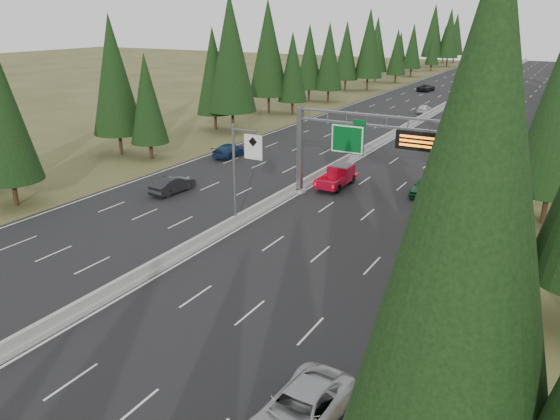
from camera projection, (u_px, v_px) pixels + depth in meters
The scene contains 18 objects.
road at pixel (427, 117), 87.43m from camera, with size 32.00×260.00×0.08m, color black.
shoulder_right at pixel (549, 128), 79.18m from camera, with size 3.60×260.00×0.06m, color olive.
shoulder_left at pixel (327, 108), 95.69m from camera, with size 3.60×260.00×0.06m, color #3E411E.
median_barrier at pixel (428, 115), 87.30m from camera, with size 0.70×260.00×0.85m.
sign_gantry at pixel (392, 148), 44.59m from camera, with size 16.75×0.98×7.80m.
hov_sign_pole at pixel (240, 169), 40.52m from camera, with size 2.80×0.50×8.00m.
tree_row_left at pixel (271, 58), 85.29m from camera, with size 11.77×242.27×18.74m.
silver_minivan at pixel (300, 411), 21.47m from camera, with size 2.66×5.77×1.60m, color #AFAFB4.
red_pickup at pixel (339, 175), 52.15m from camera, with size 2.10×5.87×1.91m.
car_ahead_green at pixel (426, 186), 49.44m from camera, with size 1.88×4.68×1.59m, color #135523.
car_ahead_dkred at pixel (482, 177), 52.73m from camera, with size 1.35×3.87×1.28m, color #5C0D13.
car_ahead_dkgrey at pixel (459, 125), 77.57m from camera, with size 1.97×4.84×1.40m, color black.
car_ahead_white at pixel (496, 98), 101.83m from camera, with size 2.26×4.91×1.36m, color silver.
car_ahead_far at pixel (519, 78), 134.48m from camera, with size 1.57×3.91×1.33m, color black.
car_onc_near at pixel (173, 185), 50.07m from camera, with size 1.63×4.66×1.54m, color black.
car_onc_blue at pixel (230, 150), 62.85m from camera, with size 2.08×5.11×1.48m, color navy.
car_onc_white at pixel (424, 109), 90.62m from camera, with size 1.71×4.25×1.45m, color silver.
car_onc_far at pixel (426, 87), 116.59m from camera, with size 2.51×5.45×1.51m, color black.
Camera 1 is at (22.45, -7.64, 15.60)m, focal length 35.00 mm.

